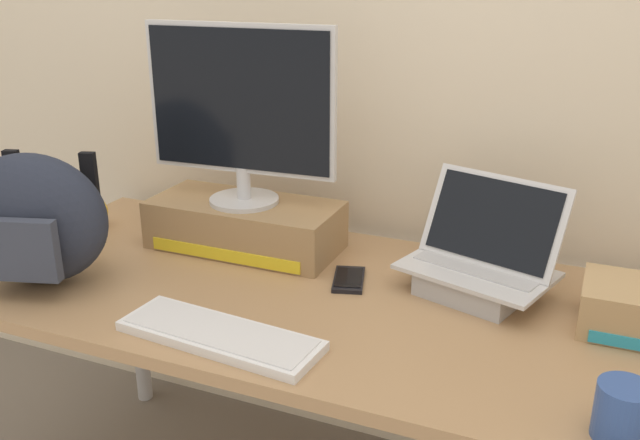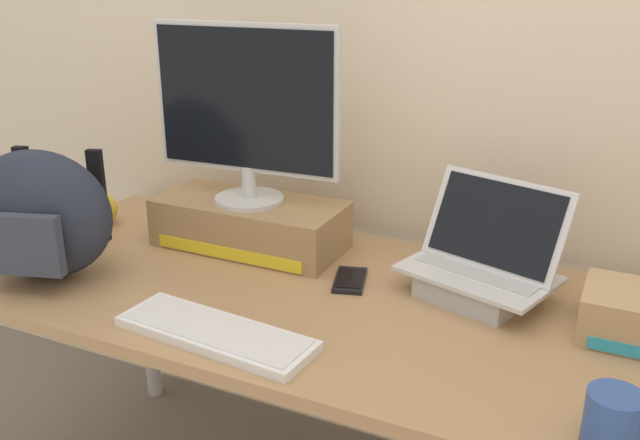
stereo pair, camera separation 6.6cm
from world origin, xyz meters
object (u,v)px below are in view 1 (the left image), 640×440
Objects in this scene: messenger_backpack at (34,220)px; open_laptop at (479,270)px; plush_toy at (91,212)px; cell_phone at (349,279)px; desktop_monitor at (240,111)px; coffee_mug at (624,412)px; external_keyboard at (220,335)px; toner_box_yellow at (245,225)px.

open_laptop is at bearing 2.89° from messenger_backpack.
messenger_backpack is 0.37m from plush_toy.
cell_phone is (-0.29, -0.06, -0.05)m from open_laptop.
coffee_mug is at bearing -29.69° from desktop_monitor.
open_laptop is 1.04m from messenger_backpack.
external_keyboard is 0.75m from coffee_mug.
messenger_backpack is 2.99× the size of coffee_mug.
open_laptop reaches higher than external_keyboard.
desktop_monitor is at bearing 5.49° from plush_toy.
toner_box_yellow is 0.49m from external_keyboard.
messenger_backpack is at bearing -136.30° from desktop_monitor.
desktop_monitor is at bearing 147.96° from cell_phone.
messenger_backpack is at bearing -132.93° from toner_box_yellow.
coffee_mug is at bearing -37.17° from open_laptop.
external_keyboard is 1.12× the size of messenger_backpack.
cell_phone is at bearing -150.53° from open_laptop.
desktop_monitor is at bearing -85.54° from toner_box_yellow.
messenger_backpack is at bearing 176.73° from external_keyboard.
coffee_mug is (0.32, -0.44, -0.01)m from open_laptop.
desktop_monitor is 3.84× the size of coffee_mug.
toner_box_yellow is 5.24× the size of plush_toy.
desktop_monitor reaches higher than external_keyboard.
cell_phone is 1.59× the size of plush_toy.
desktop_monitor reaches higher than open_laptop.
desktop_monitor reaches higher than plush_toy.
open_laptop is at bearing 0.92° from plush_toy.
toner_box_yellow is 0.99× the size of desktop_monitor.
plush_toy is at bearing -161.96° from open_laptop.
toner_box_yellow is 3.30× the size of cell_phone.
coffee_mug is at bearing -26.47° from toner_box_yellow.
messenger_backpack is (-0.97, -0.35, 0.10)m from open_laptop.
coffee_mug reaches higher than external_keyboard.
plush_toy is at bearing 163.42° from coffee_mug.
coffee_mug is 0.86× the size of cell_phone.
plush_toy is (-0.66, 0.41, 0.04)m from external_keyboard.
external_keyboard is (0.19, -0.45, -0.36)m from desktop_monitor.
desktop_monitor is 0.60m from external_keyboard.
toner_box_yellow reaches higher than plush_toy.
desktop_monitor reaches higher than messenger_backpack.
cell_phone is 0.81m from plush_toy.
open_laptop is 0.31m from cell_phone.
open_laptop reaches higher than coffee_mug.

